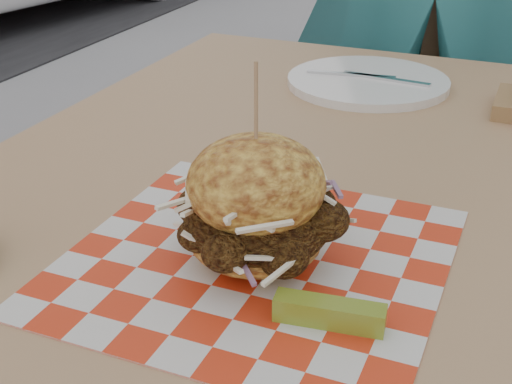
% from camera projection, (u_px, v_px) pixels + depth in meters
% --- Properties ---
extents(patio_table, '(0.80, 1.20, 0.75)m').
position_uv_depth(patio_table, '(289.00, 227.00, 0.92)').
color(patio_table, tan).
rests_on(patio_table, ground).
extents(patio_chair, '(0.50, 0.51, 0.95)m').
position_uv_depth(patio_chair, '(438.00, 83.00, 1.85)').
color(patio_chair, tan).
rests_on(patio_chair, ground).
extents(paper_liner, '(0.36, 0.36, 0.00)m').
position_uv_depth(paper_liner, '(256.00, 259.00, 0.70)').
color(paper_liner, red).
rests_on(paper_liner, patio_table).
extents(sandwich, '(0.18, 0.18, 0.20)m').
position_uv_depth(sandwich, '(256.00, 209.00, 0.68)').
color(sandwich, '#F2BA44').
rests_on(sandwich, paper_liner).
extents(pickle_spear, '(0.10, 0.03, 0.02)m').
position_uv_depth(pickle_spear, '(329.00, 313.00, 0.60)').
color(pickle_spear, olive).
rests_on(pickle_spear, paper_liner).
extents(place_setting, '(0.27, 0.27, 0.02)m').
position_uv_depth(place_setting, '(368.00, 82.00, 1.19)').
color(place_setting, white).
rests_on(place_setting, patio_table).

